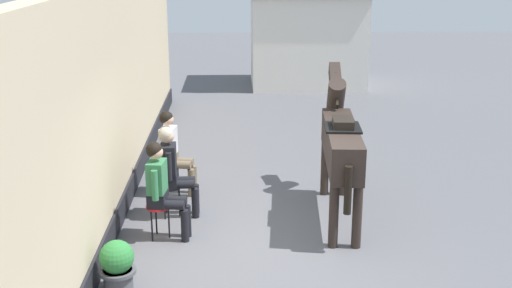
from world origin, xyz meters
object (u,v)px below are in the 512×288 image
(seated_visitor_middle, at_px, (173,167))
(saddled_horse_center, at_px, (341,141))
(seated_visitor_near, at_px, (162,185))
(seated_visitor_far, at_px, (173,148))
(flower_planter_near, at_px, (117,265))

(seated_visitor_middle, relative_size, saddled_horse_center, 0.46)
(seated_visitor_near, xyz_separation_m, seated_visitor_far, (-0.01, 1.70, 0.00))
(saddled_horse_center, bearing_deg, seated_visitor_middle, 178.92)
(seated_visitor_far, bearing_deg, flower_planter_near, -96.75)
(flower_planter_near, bearing_deg, seated_visitor_middle, 78.16)
(seated_visitor_near, distance_m, seated_visitor_far, 1.70)
(seated_visitor_middle, xyz_separation_m, saddled_horse_center, (2.46, -0.05, 0.38))
(seated_visitor_near, xyz_separation_m, flower_planter_near, (-0.38, -1.44, -0.44))
(seated_visitor_middle, height_order, saddled_horse_center, saddled_horse_center)
(seated_visitor_far, distance_m, saddled_horse_center, 2.76)
(seated_visitor_middle, bearing_deg, saddled_horse_center, -1.08)
(seated_visitor_far, xyz_separation_m, saddled_horse_center, (2.55, -0.97, 0.38))
(seated_visitor_near, relative_size, flower_planter_near, 2.17)
(seated_visitor_middle, relative_size, flower_planter_near, 2.17)
(seated_visitor_far, distance_m, flower_planter_near, 3.19)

